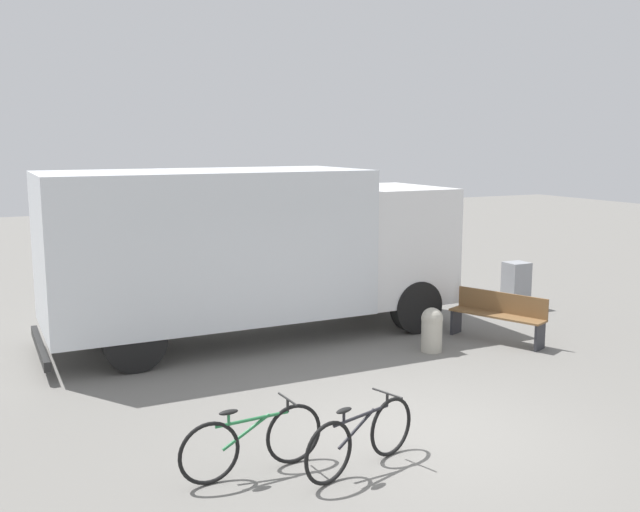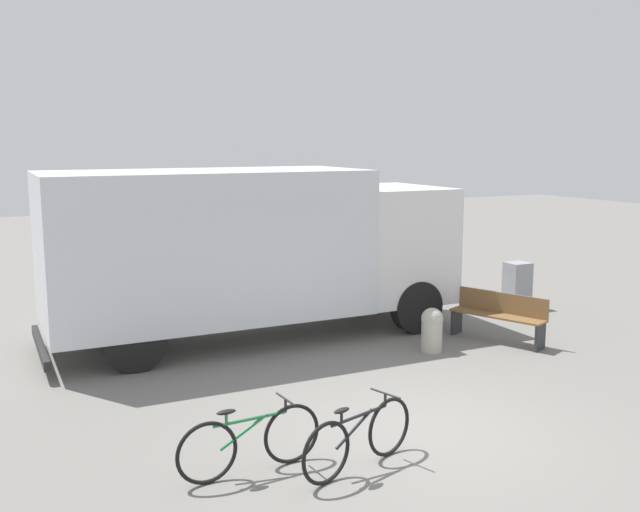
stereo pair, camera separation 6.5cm
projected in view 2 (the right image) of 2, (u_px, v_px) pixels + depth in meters
ground_plane at (416, 431)px, 8.94m from camera, size 60.00×60.00×0.00m
delivery_truck at (250, 245)px, 12.99m from camera, size 7.58×2.51×3.10m
park_bench at (499, 314)px, 12.91m from camera, size 1.05×1.78×0.88m
bicycle_near at (250, 441)px, 7.76m from camera, size 1.70×0.44×0.78m
bicycle_middle at (359, 438)px, 7.85m from camera, size 1.64×0.63×0.78m
bollard_near_bench at (432, 328)px, 12.27m from camera, size 0.38×0.38×0.77m
utility_box at (517, 285)px, 15.53m from camera, size 0.48×0.45×0.99m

